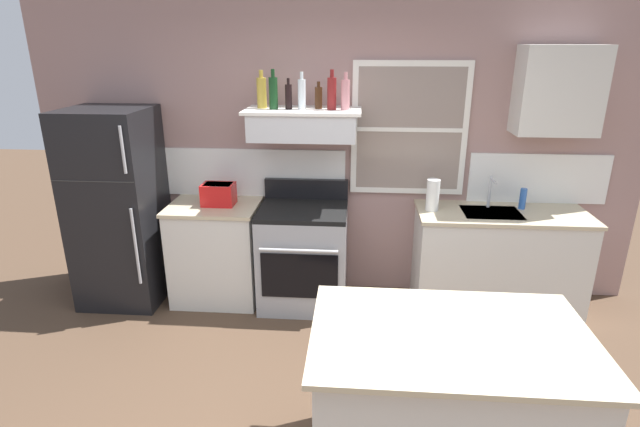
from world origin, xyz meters
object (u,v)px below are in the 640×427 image
at_px(bottle_champagne_gold_foil, 262,92).
at_px(bottle_clear_tall, 302,94).
at_px(stove_range, 304,255).
at_px(bottle_dark_green_wine, 273,93).
at_px(dish_soap_bottle, 523,199).
at_px(bottle_balsamic_dark, 289,96).
at_px(refrigerator, 118,208).
at_px(bottle_red_label_wine, 332,93).
at_px(bottle_brown_stout, 319,97).
at_px(paper_towel_roll, 433,195).
at_px(kitchen_island, 444,407).
at_px(bottle_rose_pink, 345,94).
at_px(toaster, 219,194).

xyz_separation_m(bottle_champagne_gold_foil, bottle_clear_tall, (0.34, -0.04, -0.00)).
distance_m(stove_range, bottle_clear_tall, 1.41).
height_order(bottle_dark_green_wine, dish_soap_bottle, bottle_dark_green_wine).
height_order(bottle_dark_green_wine, bottle_balsamic_dark, bottle_dark_green_wine).
bearing_deg(bottle_dark_green_wine, refrigerator, -176.95).
distance_m(bottle_champagne_gold_foil, dish_soap_bottle, 2.39).
xyz_separation_m(bottle_red_label_wine, dish_soap_bottle, (1.64, 0.06, -0.88)).
xyz_separation_m(bottle_clear_tall, bottle_brown_stout, (0.13, 0.03, -0.03)).
height_order(stove_range, bottle_clear_tall, bottle_clear_tall).
relative_size(refrigerator, bottle_red_label_wine, 5.53).
bearing_deg(refrigerator, stove_range, 0.80).
bearing_deg(bottle_clear_tall, stove_range, -84.38).
bearing_deg(refrigerator, bottle_champagne_gold_foil, 6.07).
xyz_separation_m(bottle_red_label_wine, paper_towel_roll, (0.86, -0.04, -0.83)).
relative_size(stove_range, kitchen_island, 0.78).
height_order(stove_range, dish_soap_bottle, same).
height_order(bottle_champagne_gold_foil, dish_soap_bottle, bottle_champagne_gold_foil).
bearing_deg(bottle_rose_pink, paper_towel_roll, -1.51).
relative_size(bottle_rose_pink, kitchen_island, 0.21).
distance_m(bottle_clear_tall, bottle_red_label_wine, 0.25).
xyz_separation_m(bottle_red_label_wine, kitchen_island, (0.71, -1.93, -1.42)).
bearing_deg(bottle_dark_green_wine, dish_soap_bottle, 2.30).
distance_m(stove_range, dish_soap_bottle, 1.96).
height_order(toaster, bottle_dark_green_wine, bottle_dark_green_wine).
bearing_deg(bottle_champagne_gold_foil, paper_towel_roll, -3.10).
bearing_deg(bottle_red_label_wine, bottle_champagne_gold_foil, 175.79).
bearing_deg(refrigerator, bottle_balsamic_dark, 3.52).
distance_m(toaster, bottle_clear_tall, 1.14).
relative_size(stove_range, bottle_champagne_gold_foil, 3.56).
xyz_separation_m(bottle_dark_green_wine, bottle_balsamic_dark, (0.12, 0.02, -0.03)).
bearing_deg(bottle_clear_tall, bottle_red_label_wine, -1.50).
relative_size(toaster, bottle_clear_tall, 1.00).
height_order(stove_range, bottle_balsamic_dark, bottle_balsamic_dark).
bearing_deg(bottle_rose_pink, kitchen_island, -72.50).
height_order(bottle_champagne_gold_foil, bottle_red_label_wine, bottle_red_label_wine).
height_order(bottle_balsamic_dark, kitchen_island, bottle_balsamic_dark).
bearing_deg(toaster, dish_soap_bottle, 2.15).
bearing_deg(kitchen_island, stove_range, 117.15).
height_order(toaster, kitchen_island, toaster).
bearing_deg(stove_range, refrigerator, -179.20).
height_order(bottle_red_label_wine, paper_towel_roll, bottle_red_label_wine).
relative_size(refrigerator, bottle_dark_green_wine, 5.49).
bearing_deg(bottle_rose_pink, bottle_dark_green_wine, -179.53).
distance_m(toaster, bottle_dark_green_wine, 1.01).
height_order(bottle_dark_green_wine, kitchen_island, bottle_dark_green_wine).
bearing_deg(bottle_clear_tall, bottle_dark_green_wine, -173.33).
xyz_separation_m(toaster, bottle_balsamic_dark, (0.63, 0.03, 0.84)).
bearing_deg(bottle_clear_tall, refrigerator, -176.44).
xyz_separation_m(bottle_champagne_gold_foil, bottle_red_label_wine, (0.58, -0.04, 0.00)).
relative_size(bottle_clear_tall, dish_soap_bottle, 1.65).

